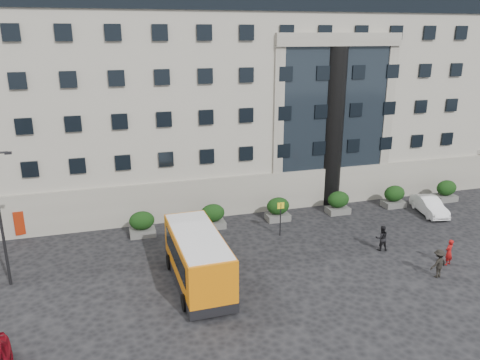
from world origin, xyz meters
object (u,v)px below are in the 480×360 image
object	(u,v)px
hedge_a	(142,224)
pedestrian_c	(439,263)
bus_stop_sign	(281,213)
hedge_b	(213,216)
pedestrian_a	(449,252)
parked_car_c	(36,218)
hedge_c	(278,209)
street_lamp	(1,214)
hedge_f	(446,191)
minibus	(198,257)
hedge_d	(338,202)
hedge_e	(394,196)
pedestrian_b	(382,238)
white_taxi	(429,206)
red_truck	(28,205)

from	to	relation	value
hedge_a	pedestrian_c	distance (m)	19.74
bus_stop_sign	hedge_b	bearing A→B (deg)	146.93
pedestrian_c	pedestrian_a	bearing A→B (deg)	-156.57
hedge_a	hedge_b	size ratio (longest dim) A/B	1.00
parked_car_c	pedestrian_c	bearing A→B (deg)	-39.25
hedge_c	parked_car_c	world-z (taller)	hedge_c
street_lamp	parked_car_c	distance (m)	9.76
hedge_f	pedestrian_a	distance (m)	12.79
hedge_a	street_lamp	xyz separation A→B (m)	(-7.94, -4.80, 3.44)
pedestrian_a	hedge_a	bearing A→B (deg)	-47.68
pedestrian_c	minibus	bearing A→B (deg)	-23.64
bus_stop_sign	parked_car_c	distance (m)	18.42
street_lamp	pedestrian_c	xyz separation A→B (m)	(24.26, -6.31, -3.48)
hedge_a	hedge_d	world-z (taller)	same
hedge_e	parked_car_c	world-z (taller)	hedge_e
hedge_d	pedestrian_a	world-z (taller)	hedge_d
hedge_a	hedge_f	world-z (taller)	same
hedge_a	hedge_e	size ratio (longest dim) A/B	1.00
pedestrian_b	pedestrian_c	xyz separation A→B (m)	(1.19, -4.16, 0.01)
hedge_d	hedge_f	world-z (taller)	same
hedge_e	street_lamp	xyz separation A→B (m)	(-28.74, -4.80, 3.44)
hedge_a	hedge_d	xyz separation A→B (m)	(15.60, 0.00, 0.00)
hedge_b	parked_car_c	size ratio (longest dim) A/B	0.43
hedge_c	white_taxi	size ratio (longest dim) A/B	0.44
red_truck	street_lamp	bearing A→B (deg)	-100.21
hedge_b	pedestrian_c	distance (m)	15.72
white_taxi	pedestrian_c	distance (m)	10.87
minibus	hedge_f	bearing A→B (deg)	17.37
hedge_b	hedge_c	xyz separation A→B (m)	(5.20, 0.00, 0.00)
bus_stop_sign	pedestrian_a	world-z (taller)	bus_stop_sign
pedestrian_b	bus_stop_sign	bearing A→B (deg)	-25.56
red_truck	pedestrian_b	distance (m)	26.04
bus_stop_sign	street_lamp	bearing A→B (deg)	-173.46
hedge_b	pedestrian_a	size ratio (longest dim) A/B	1.08
bus_stop_sign	pedestrian_b	size ratio (longest dim) A/B	1.44
red_truck	parked_car_c	bearing A→B (deg)	-58.89
white_taxi	pedestrian_c	size ratio (longest dim) A/B	2.36
pedestrian_b	white_taxi	bearing A→B (deg)	-136.71
minibus	pedestrian_a	bearing A→B (deg)	-8.83
hedge_e	red_truck	world-z (taller)	red_truck
hedge_d	minibus	xyz separation A→B (m)	(-13.14, -7.88, 0.80)
hedge_a	parked_car_c	size ratio (longest dim) A/B	0.43
bus_stop_sign	pedestrian_a	size ratio (longest dim) A/B	1.48
hedge_e	white_taxi	world-z (taller)	hedge_e
hedge_f	pedestrian_b	bearing A→B (deg)	-147.39
hedge_c	pedestrian_b	size ratio (longest dim) A/B	1.05
hedge_f	hedge_c	bearing A→B (deg)	180.00
hedge_e	pedestrian_c	size ratio (longest dim) A/B	1.04
bus_stop_sign	parked_car_c	bearing A→B (deg)	157.62
hedge_a	minibus	size ratio (longest dim) A/B	0.24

